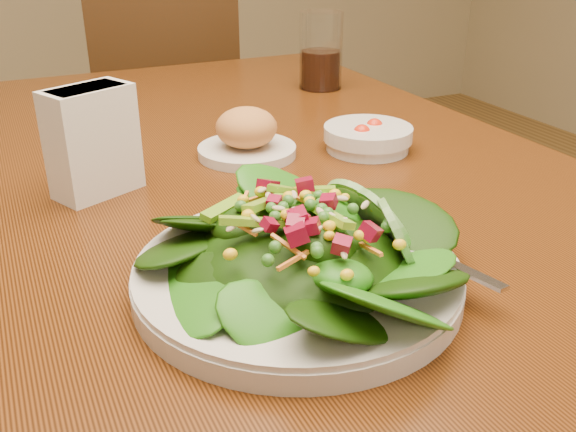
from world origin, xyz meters
name	(u,v)px	position (x,y,z in m)	size (l,w,h in m)	color
dining_table	(248,231)	(0.00, 0.00, 0.65)	(0.90, 1.40, 0.75)	#5F2F0F
chair_far	(166,121)	(0.17, 1.10, 0.49)	(0.48, 0.49, 0.93)	black
salad_plate	(307,254)	(-0.06, -0.32, 0.78)	(0.31, 0.31, 0.09)	silver
bread_plate	(247,137)	(0.02, 0.04, 0.78)	(0.14, 0.14, 0.07)	silver
tomato_bowl	(368,138)	(0.19, -0.01, 0.77)	(0.13, 0.13, 0.04)	silver
drinking_glass	(321,56)	(0.31, 0.36, 0.81)	(0.09, 0.09, 0.15)	silver
napkin_holder	(92,139)	(-0.20, 0.00, 0.82)	(0.12, 0.10, 0.14)	white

